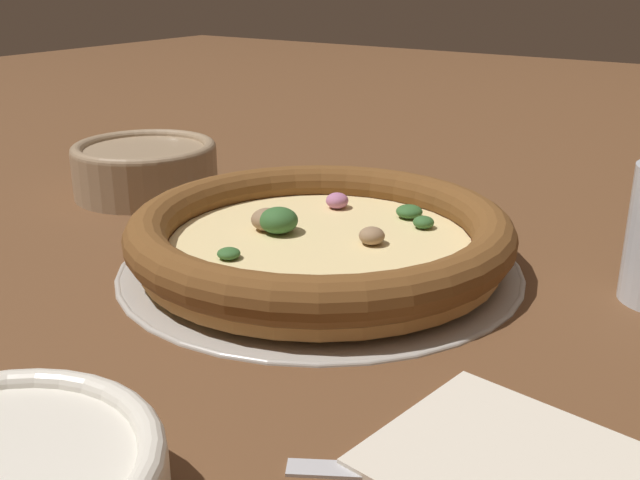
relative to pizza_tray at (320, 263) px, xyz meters
The scene contains 6 objects.
ground_plane 0.00m from the pizza_tray, ahead, with size 3.00×3.00×0.00m, color brown.
pizza_tray is the anchor object (origin of this frame).
pizza 0.02m from the pizza_tray, 40.31° to the right, with size 0.30×0.30×0.04m.
bowl_near 0.27m from the pizza_tray, 14.33° to the right, with size 0.15×0.15×0.05m.
napkin 0.26m from the pizza_tray, 143.87° to the left, with size 0.13×0.13×0.01m.
fork 0.28m from the pizza_tray, 144.11° to the left, with size 0.18×0.11×0.00m.
Camera 1 is at (-0.31, 0.45, 0.22)m, focal length 42.00 mm.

